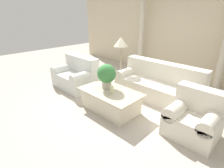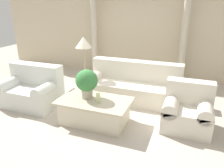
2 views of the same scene
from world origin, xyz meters
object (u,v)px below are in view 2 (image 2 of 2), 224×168
(floor_lamp, at_px, (84,45))
(loveseat, at_px, (32,89))
(potted_plant, at_px, (87,82))
(sofa_long, at_px, (134,85))
(armchair, at_px, (188,110))
(coffee_table, at_px, (95,111))

(floor_lamp, bearing_deg, loveseat, -128.45)
(floor_lamp, bearing_deg, potted_plant, -60.91)
(sofa_long, relative_size, armchair, 2.54)
(loveseat, height_order, floor_lamp, floor_lamp)
(sofa_long, xyz_separation_m, armchair, (1.30, -0.92, 0.00))
(loveseat, bearing_deg, coffee_table, -8.43)
(coffee_table, height_order, armchair, armchair)
(potted_plant, distance_m, armchair, 1.98)
(potted_plant, bearing_deg, armchair, 11.40)
(coffee_table, height_order, potted_plant, potted_plant)
(sofa_long, bearing_deg, armchair, -35.37)
(loveseat, height_order, coffee_table, loveseat)
(loveseat, bearing_deg, armchair, 3.15)
(sofa_long, relative_size, potted_plant, 3.89)
(armchair, bearing_deg, loveseat, -176.85)
(loveseat, bearing_deg, potted_plant, -7.21)
(floor_lamp, xyz_separation_m, armchair, (2.59, -0.86, -0.90))
(potted_plant, xyz_separation_m, floor_lamp, (-0.69, 1.25, 0.45))
(potted_plant, relative_size, floor_lamp, 0.39)
(loveseat, distance_m, potted_plant, 1.60)
(sofa_long, bearing_deg, coffee_table, -107.00)
(loveseat, relative_size, potted_plant, 2.24)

